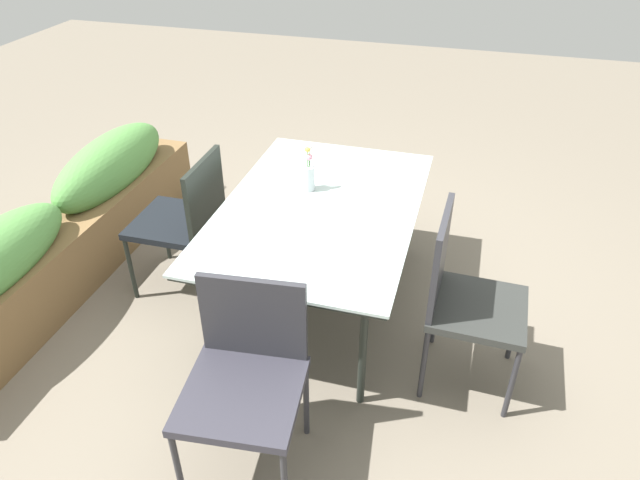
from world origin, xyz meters
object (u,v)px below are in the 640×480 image
Objects in this scene: chair_far_side at (186,216)px; potted_plant at (349,171)px; dining_table at (320,212)px; chair_near_left at (463,293)px; flower_vase at (308,175)px; chair_end_left at (246,371)px; planter_box at (65,233)px.

chair_far_side reaches higher than potted_plant.
dining_table is 3.76× the size of potted_plant.
chair_near_left reaches higher than chair_far_side.
chair_far_side is 0.93× the size of chair_near_left.
flower_vase is 1.34m from potted_plant.
chair_far_side is at bearing 105.08° from flower_vase.
chair_far_side is (-0.03, 0.84, -0.14)m from dining_table.
chair_far_side reaches higher than chair_end_left.
dining_table is 1.13m from chair_end_left.
flower_vase is (0.53, 0.95, 0.25)m from chair_near_left.
planter_box is 6.09× the size of potted_plant.
potted_plant is at bearing 1.43° from flower_vase.
chair_near_left reaches higher than dining_table.
chair_end_left is 1.00× the size of chair_far_side.
chair_far_side is 2.09× the size of potted_plant.
dining_table is 0.24m from flower_vase.
chair_near_left is 2.03m from potted_plant.
chair_end_left is 1.37m from chair_far_side.
planter_box reaches higher than potted_plant.
chair_near_left is at bearing -94.34° from planter_box.
dining_table is 1.80× the size of chair_end_left.
dining_table is 5.81× the size of flower_vase.
planter_box is at bearing -92.49° from chair_near_left.
chair_near_left is at bearing -113.62° from dining_table.
chair_far_side is at bearing -58.59° from chair_end_left.
chair_end_left is 2.09× the size of potted_plant.
flower_vase is at bearing -75.60° from chair_far_side.
chair_far_side is 1.70m from chair_near_left.
chair_near_left reaches higher than chair_end_left.
chair_near_left is at bearing -102.04° from chair_far_side.
chair_end_left is 0.93× the size of chair_near_left.
chair_far_side is 3.23× the size of flower_vase.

